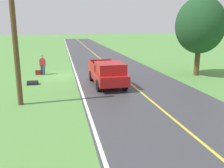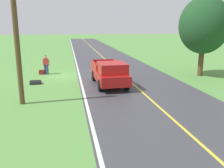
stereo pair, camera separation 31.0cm
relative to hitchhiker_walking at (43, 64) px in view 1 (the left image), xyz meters
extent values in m
plane|color=#568E42|center=(-1.64, 0.97, -0.98)|extent=(200.00, 200.00, 0.00)
cube|color=#3D3D42|center=(-6.74, 0.97, -0.98)|extent=(8.05, 120.00, 0.00)
cube|color=silver|center=(-2.89, 0.97, -0.98)|extent=(0.16, 117.60, 0.00)
cube|color=gold|center=(-6.74, 0.97, -0.98)|extent=(0.14, 117.60, 0.00)
cylinder|color=navy|center=(-0.11, 0.15, -0.54)|extent=(0.18, 0.18, 0.88)
cylinder|color=navy|center=(0.11, -0.09, -0.54)|extent=(0.18, 0.18, 0.88)
cube|color=red|center=(0.00, 0.03, 0.19)|extent=(0.40, 0.26, 0.58)
sphere|color=tan|center=(0.00, 0.03, 0.59)|extent=(0.23, 0.23, 0.23)
sphere|color=#4C564C|center=(0.00, 0.03, 0.67)|extent=(0.20, 0.20, 0.20)
cube|color=#234C2D|center=(0.00, -0.17, 0.22)|extent=(0.32, 0.20, 0.44)
cylinder|color=tan|center=(-0.26, 0.05, 0.08)|extent=(0.10, 0.10, 0.58)
cylinder|color=tan|center=(0.26, 0.05, 0.08)|extent=(0.10, 0.10, 0.58)
cube|color=maroon|center=(0.42, 0.08, -0.77)|extent=(0.46, 0.20, 0.43)
cube|color=#B21919|center=(-4.91, 4.93, -0.23)|extent=(2.14, 5.45, 0.70)
cube|color=#B21919|center=(-4.94, 6.12, 0.48)|extent=(1.90, 2.21, 0.72)
cube|color=black|center=(-4.94, 6.12, 0.55)|extent=(1.71, 1.34, 0.43)
cube|color=#B21919|center=(-5.82, 3.83, 0.34)|extent=(0.18, 3.03, 0.45)
cube|color=#B21919|center=(-3.94, 3.88, 0.34)|extent=(0.18, 3.03, 0.45)
cube|color=#B21919|center=(-4.84, 2.34, 0.34)|extent=(1.84, 0.15, 0.45)
cylinder|color=black|center=(-5.85, 6.66, -0.58)|extent=(0.32, 0.81, 0.80)
cylinder|color=black|center=(-4.05, 6.70, -0.58)|extent=(0.32, 0.81, 0.80)
cylinder|color=black|center=(-5.77, 3.36, -0.58)|extent=(0.32, 0.81, 0.80)
cylinder|color=black|center=(-3.97, 3.40, -0.58)|extent=(0.32, 0.81, 0.80)
cylinder|color=brown|center=(-13.35, 3.08, 0.30)|extent=(0.45, 0.45, 2.56)
ellipsoid|color=#1E4723|center=(-13.35, 3.08, 3.35)|extent=(4.16, 4.16, 4.78)
cylinder|color=brown|center=(0.68, 8.59, 2.75)|extent=(0.28, 0.28, 7.47)
cylinder|color=black|center=(0.52, 3.76, -0.98)|extent=(0.80, 0.60, 0.60)
camera|label=1|loc=(-1.67, 22.41, 3.36)|focal=39.16mm
camera|label=2|loc=(-1.97, 22.47, 3.36)|focal=39.16mm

